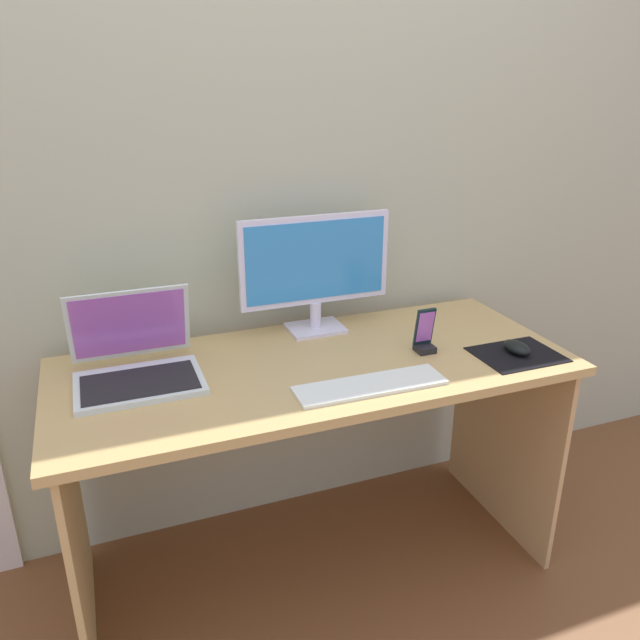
% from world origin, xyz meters
% --- Properties ---
extents(ground_plane, '(8.00, 8.00, 0.00)m').
position_xyz_m(ground_plane, '(0.00, 0.00, 0.00)').
color(ground_plane, brown).
extents(wall_back, '(6.00, 0.04, 2.50)m').
position_xyz_m(wall_back, '(0.00, 0.38, 1.25)').
color(wall_back, '#B0B99C').
rests_on(wall_back, ground_plane).
extents(desk, '(1.51, 0.64, 0.76)m').
position_xyz_m(desk, '(0.00, 0.00, 0.60)').
color(desk, tan).
rests_on(desk, ground_plane).
extents(monitor, '(0.50, 0.14, 0.38)m').
position_xyz_m(monitor, '(0.09, 0.24, 0.97)').
color(monitor, white).
rests_on(monitor, desk).
extents(laptop, '(0.34, 0.31, 0.24)m').
position_xyz_m(laptop, '(-0.50, 0.08, 0.80)').
color(laptop, silver).
rests_on(laptop, desk).
extents(keyboard_external, '(0.42, 0.13, 0.01)m').
position_xyz_m(keyboard_external, '(0.09, -0.20, 0.76)').
color(keyboard_external, white).
rests_on(keyboard_external, desk).
extents(mousepad, '(0.25, 0.20, 0.00)m').
position_xyz_m(mousepad, '(0.59, -0.17, 0.76)').
color(mousepad, black).
rests_on(mousepad, desk).
extents(mouse, '(0.06, 0.10, 0.04)m').
position_xyz_m(mouse, '(0.59, -0.16, 0.78)').
color(mouse, black).
rests_on(mouse, mousepad).
extents(phone_in_dock, '(0.06, 0.05, 0.14)m').
position_xyz_m(phone_in_dock, '(0.34, -0.04, 0.80)').
color(phone_in_dock, black).
rests_on(phone_in_dock, desk).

